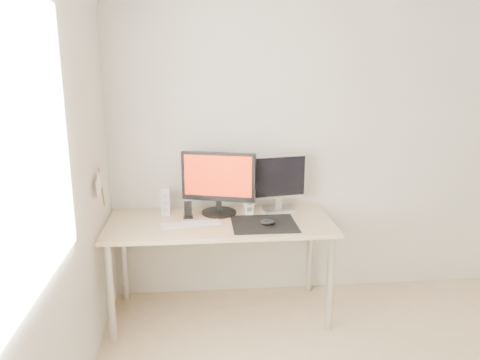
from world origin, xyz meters
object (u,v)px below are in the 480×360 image
desk (220,231)px  keyboard (192,224)px  mouse (268,222)px  speaker_right (249,201)px  second_monitor (278,179)px  phone_dock (188,213)px  main_monitor (219,181)px  speaker_left (166,201)px

desk → keyboard: (-0.20, -0.08, 0.09)m
mouse → speaker_right: speaker_right is taller
mouse → second_monitor: second_monitor is taller
keyboard → phone_dock: size_ratio=3.46×
main_monitor → second_monitor: size_ratio=1.20×
mouse → keyboard: bearing=174.9°
speaker_left → phone_dock: bearing=-30.1°
desk → phone_dock: bearing=159.1°
speaker_right → second_monitor: bearing=16.8°
speaker_right → mouse: bearing=-69.5°
speaker_right → phone_dock: bearing=-172.7°
desk → phone_dock: size_ratio=12.76×
main_monitor → keyboard: main_monitor is taller
mouse → speaker_left: bearing=156.6°
desk → main_monitor: bearing=89.8°
main_monitor → keyboard: (-0.20, -0.24, -0.25)m
keyboard → speaker_right: bearing=28.0°
desk → keyboard: 0.23m
speaker_right → keyboard: 0.49m
speaker_right → keyboard: size_ratio=0.47×
mouse → phone_dock: phone_dock is taller
mouse → phone_dock: (-0.55, 0.21, 0.02)m
mouse → main_monitor: 0.49m
second_monitor → speaker_right: 0.28m
speaker_right → phone_dock: (-0.45, -0.06, -0.06)m
desk → speaker_right: size_ratio=7.89×
main_monitor → speaker_left: size_ratio=2.67×
phone_dock → desk: bearing=-20.9°
keyboard → phone_dock: (-0.03, 0.17, 0.03)m
desk → second_monitor: 0.59m
desk → phone_dock: phone_dock is taller
mouse → desk: mouse is taller
mouse → phone_dock: size_ratio=0.85×
desk → speaker_left: bearing=155.1°
speaker_left → speaker_right: same height
mouse → phone_dock: bearing=158.7°
second_monitor → desk: bearing=-154.8°
desk → main_monitor: size_ratio=2.96×
mouse → speaker_left: size_ratio=0.52×
speaker_left → speaker_right: bearing=-3.5°
desk → second_monitor: bearing=25.2°
desk → speaker_right: (0.22, 0.14, 0.18)m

